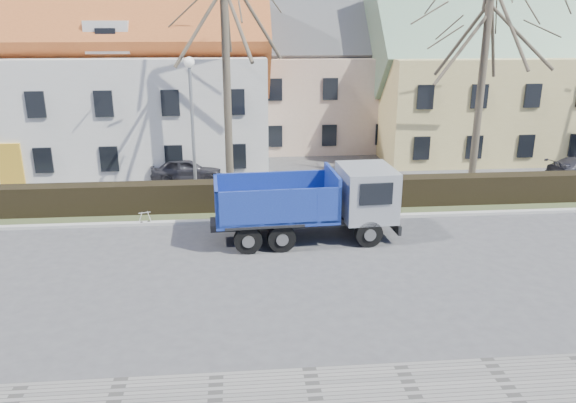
{
  "coord_description": "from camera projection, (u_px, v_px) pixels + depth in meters",
  "views": [
    {
      "loc": [
        -1.55,
        -17.54,
        8.1
      ],
      "look_at": [
        0.23,
        2.27,
        1.6
      ],
      "focal_mm": 35.0,
      "sensor_mm": 36.0,
      "label": 1
    }
  ],
  "objects": [
    {
      "name": "parked_car_a",
      "position": [
        187.0,
        169.0,
        29.28
      ],
      "size": [
        3.7,
        1.55,
        1.25
      ],
      "primitive_type": "imported",
      "rotation": [
        0.0,
        0.0,
        1.55
      ],
      "color": "#2C2C31",
      "rests_on": "ground"
    },
    {
      "name": "building_pink",
      "position": [
        320.0,
        83.0,
        37.29
      ],
      "size": [
        10.8,
        8.8,
        8.0
      ],
      "primitive_type": null,
      "color": "#CDA991",
      "rests_on": "ground"
    },
    {
      "name": "cart_frame",
      "position": [
        140.0,
        218.0,
        22.99
      ],
      "size": [
        0.75,
        0.55,
        0.61
      ],
      "primitive_type": null,
      "rotation": [
        0.0,
        0.0,
        0.27
      ],
      "color": "silver",
      "rests_on": "ground"
    },
    {
      "name": "tree_1",
      "position": [
        226.0,
        60.0,
        25.17
      ],
      "size": [
        9.2,
        9.2,
        12.65
      ],
      "primitive_type": null,
      "color": "#4C4234",
      "rests_on": "ground"
    },
    {
      "name": "curb_far",
      "position": [
        278.0,
        219.0,
        23.59
      ],
      "size": [
        80.0,
        0.3,
        0.12
      ],
      "primitive_type": "cube",
      "color": "#ADABA7",
      "rests_on": "ground"
    },
    {
      "name": "hedge",
      "position": [
        275.0,
        196.0,
        24.73
      ],
      "size": [
        60.0,
        0.9,
        1.3
      ],
      "primitive_type": "cube",
      "color": "black",
      "rests_on": "ground"
    },
    {
      "name": "grass_strip",
      "position": [
        275.0,
        207.0,
        25.11
      ],
      "size": [
        80.0,
        3.0,
        0.1
      ],
      "primitive_type": "cube",
      "color": "#3C4728",
      "rests_on": "ground"
    },
    {
      "name": "ground",
      "position": [
        287.0,
        266.0,
        19.26
      ],
      "size": [
        120.0,
        120.0,
        0.0
      ],
      "primitive_type": "plane",
      "color": "#444447"
    },
    {
      "name": "tree_2",
      "position": [
        482.0,
        76.0,
        26.45
      ],
      "size": [
        8.0,
        8.0,
        11.0
      ],
      "primitive_type": null,
      "color": "#4C4234",
      "rests_on": "ground"
    },
    {
      "name": "building_white",
      "position": [
        34.0,
        81.0,
        31.82
      ],
      "size": [
        26.8,
        10.8,
        9.5
      ],
      "primitive_type": null,
      "color": "silver",
      "rests_on": "ground"
    },
    {
      "name": "dump_truck",
      "position": [
        299.0,
        204.0,
        21.19
      ],
      "size": [
        7.27,
        3.03,
        2.86
      ],
      "primitive_type": null,
      "rotation": [
        0.0,
        0.0,
        0.05
      ],
      "color": "navy",
      "rests_on": "ground"
    },
    {
      "name": "building_yellow",
      "position": [
        516.0,
        83.0,
        35.39
      ],
      "size": [
        18.8,
        10.8,
        8.5
      ],
      "primitive_type": null,
      "color": "#D4BE74",
      "rests_on": "ground"
    },
    {
      "name": "streetlight",
      "position": [
        193.0,
        133.0,
        24.55
      ],
      "size": [
        0.52,
        0.52,
        6.66
      ],
      "primitive_type": null,
      "color": "gray",
      "rests_on": "ground"
    }
  ]
}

